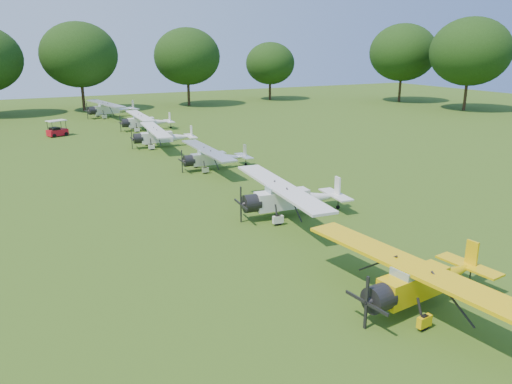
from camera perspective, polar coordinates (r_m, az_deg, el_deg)
ground at (r=27.54m, az=3.53°, el=-3.99°), size 160.00×160.00×0.00m
tree_belt at (r=27.97m, az=10.16°, el=12.98°), size 137.36×130.27×14.52m
aircraft_2 at (r=20.12m, az=18.44°, el=-9.26°), size 6.46×10.27×2.02m
aircraft_3 at (r=28.94m, az=3.88°, el=-0.43°), size 6.64×10.58×2.08m
aircraft_4 at (r=40.02m, az=-4.88°, el=4.09°), size 5.76×9.15×1.81m
aircraft_5 at (r=49.60m, az=-10.76°, el=6.39°), size 6.27×9.98×1.96m
aircraft_6 at (r=59.93m, az=-12.59°, el=7.99°), size 6.18×9.83×1.94m
aircraft_7 at (r=71.92m, az=-16.34°, el=9.20°), size 6.99×11.07×2.17m
golf_cart at (r=58.79m, az=-21.80°, el=6.50°), size 2.32×1.90×1.73m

